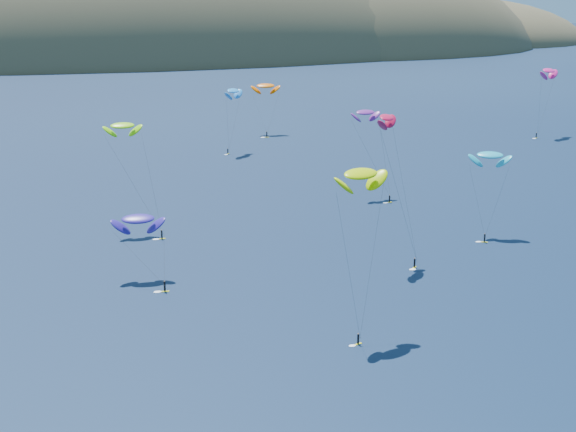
# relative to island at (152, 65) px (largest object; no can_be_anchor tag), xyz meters

# --- Properties ---
(island) EXTENTS (730.00, 300.00, 210.00)m
(island) POSITION_rel_island_xyz_m (0.00, 0.00, 0.00)
(island) COLOR #3D3526
(island) RESTS_ON ground
(kitesurfer_2) EXTENTS (9.50, 9.92, 25.55)m
(kitesurfer_2) POSITION_rel_island_xyz_m (-37.39, -511.23, 33.83)
(kitesurfer_2) COLOR gold
(kitesurfer_2) RESTS_ON ground
(kitesurfer_3) EXTENTS (9.94, 12.54, 23.38)m
(kitesurfer_3) POSITION_rel_island_xyz_m (-64.61, -450.67, 31.97)
(kitesurfer_3) COLOR gold
(kitesurfer_3) RESTS_ON ground
(kitesurfer_4) EXTENTS (8.49, 8.76, 20.60)m
(kitesurfer_4) POSITION_rel_island_xyz_m (-25.63, -381.63, 28.98)
(kitesurfer_4) COLOR gold
(kitesurfer_4) RESTS_ON ground
(kitesurfer_5) EXTENTS (8.89, 10.28, 18.20)m
(kitesurfer_5) POSITION_rel_island_xyz_m (4.96, -475.36, 26.66)
(kitesurfer_5) COLOR gold
(kitesurfer_5) RESTS_ON ground
(kitesurfer_6) EXTENTS (7.57, 12.05, 21.71)m
(kitesurfer_6) POSITION_rel_island_xyz_m (-7.21, -439.38, 30.36)
(kitesurfer_6) COLOR gold
(kitesurfer_6) RESTS_ON ground
(kitesurfer_8) EXTENTS (12.15, 10.01, 23.92)m
(kitesurfer_8) POSITION_rel_island_xyz_m (80.00, -384.38, 31.94)
(kitesurfer_8) COLOR gold
(kitesurfer_8) RESTS_ON ground
(kitesurfer_9) EXTENTS (7.01, 12.07, 27.92)m
(kitesurfer_9) POSITION_rel_island_xyz_m (-21.27, -483.30, 36.63)
(kitesurfer_9) COLOR gold
(kitesurfer_9) RESTS_ON ground
(kitesurfer_10) EXTENTS (9.03, 11.54, 12.73)m
(kitesurfer_10) POSITION_rel_island_xyz_m (-65.66, -480.91, 21.04)
(kitesurfer_10) COLOR gold
(kitesurfer_10) RESTS_ON ground
(kitesurfer_11) EXTENTS (9.87, 12.08, 18.41)m
(kitesurfer_11) POSITION_rel_island_xyz_m (-8.14, -353.96, 26.54)
(kitesurfer_11) COLOR gold
(kitesurfer_11) RESTS_ON ground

